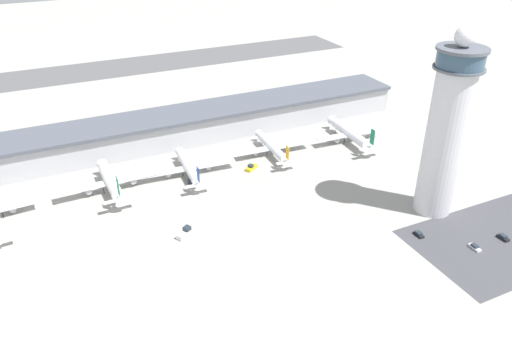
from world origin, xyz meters
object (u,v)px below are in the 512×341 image
Objects in this scene: airplane_gate_delta at (272,148)px; service_truck_catering at (186,232)px; airplane_gate_bravo at (111,182)px; service_truck_baggage at (193,178)px; car_maroon_suv at (419,234)px; airplane_gate_charlie at (189,168)px; car_green_van at (475,247)px; car_white_wagon at (503,237)px; control_tower at (447,130)px; service_truck_fuel at (251,168)px; airplane_gate_echo at (350,134)px.

airplane_gate_delta is 4.96× the size of service_truck_catering.
service_truck_catering is (17.67, -40.76, -3.57)m from airplane_gate_bravo.
service_truck_baggage is 1.62× the size of car_maroon_suv.
car_green_van is at bearing -51.58° from airplane_gate_charlie.
service_truck_baggage is (0.03, -4.81, -2.70)m from airplane_gate_charlie.
car_white_wagon reaches higher than car_green_van.
airplane_gate_charlie reaches higher than car_green_van.
control_tower is at bearing 109.63° from car_white_wagon.
airplane_gate_charlie reaches higher than service_truck_catering.
car_white_wagon is (116.04, -89.72, -4.07)m from airplane_gate_bravo.
airplane_gate_delta is (-34.01, 66.26, -29.02)m from control_tower.
airplane_gate_bravo is at bearing 148.97° from control_tower.
control_tower reaches higher than car_green_van.
service_truck_baggage reaches higher than service_truck_fuel.
car_white_wagon is (9.04, -25.35, -32.19)m from control_tower.
car_maroon_suv is at bearing -50.19° from service_truck_baggage.
control_tower reaches higher than service_truck_baggage.
service_truck_fuel is 0.99× the size of service_truck_baggage.
airplane_gate_bravo reaches higher than service_truck_baggage.
car_maroon_suv is at bearing -39.77° from airplane_gate_bravo.
service_truck_catering is 1.85× the size of car_white_wagon.
car_white_wagon is at bearing -70.37° from control_tower.
service_truck_baggage is at bearing 67.61° from service_truck_catering.
car_white_wagon is at bearing -26.46° from service_truck_catering.
service_truck_fuel is at bearing 115.15° from car_maroon_suv.
airplane_gate_bravo reaches higher than car_maroon_suv.
airplane_gate_delta is at bearing 3.34° from airplane_gate_charlie.
car_green_van is at bearing -99.13° from control_tower.
car_white_wagon is at bearing -37.71° from airplane_gate_bravo.
service_truck_catering is 109.88m from car_white_wagon.
service_truck_catering reaches higher than car_maroon_suv.
car_white_wagon is (98.37, -48.96, -0.50)m from service_truck_catering.
airplane_gate_echo is 87.79m from car_white_wagon.
airplane_gate_charlie is 80.77m from airplane_gate_echo.
car_white_wagon is (57.46, -83.02, -0.26)m from service_truck_fuel.
car_green_van is (70.69, -89.11, -3.22)m from airplane_gate_charlie.
airplane_gate_bravo reaches higher than service_truck_catering.
airplane_gate_echo reaches higher than car_maroon_suv.
service_truck_fuel is 94.02m from car_green_van.
airplane_gate_delta reaches higher than car_green_van.
airplane_gate_delta is 40.22m from airplane_gate_echo.
control_tower is 1.63× the size of airplane_gate_bravo.
car_green_van is 18.31m from car_maroon_suv.
airplane_gate_charlie is at bearing 127.98° from car_maroon_suv.
control_tower is at bearing -40.52° from airplane_gate_charlie.
airplane_gate_charlie reaches higher than service_truck_fuel.
service_truck_baggage is at bearing 134.77° from car_white_wagon.
car_green_van is at bearing -50.03° from service_truck_baggage.
control_tower is at bearing -38.33° from service_truck_baggage.
airplane_gate_bravo is 1.01× the size of airplane_gate_charlie.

